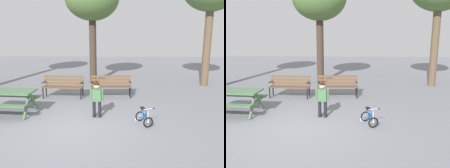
{
  "view_description": "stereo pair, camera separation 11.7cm",
  "coord_description": "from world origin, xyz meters",
  "views": [
    {
      "loc": [
        1.26,
        -6.26,
        2.66
      ],
      "look_at": [
        1.03,
        1.81,
        0.85
      ],
      "focal_mm": 39.42,
      "sensor_mm": 36.0,
      "label": 1
    },
    {
      "loc": [
        1.38,
        -6.25,
        2.66
      ],
      "look_at": [
        1.03,
        1.81,
        0.85
      ],
      "focal_mm": 39.42,
      "sensor_mm": 36.0,
      "label": 2
    }
  ],
  "objects": [
    {
      "name": "ground",
      "position": [
        0.0,
        0.0,
        0.0
      ],
      "size": [
        36.0,
        36.0,
        0.0
      ],
      "primitive_type": "plane",
      "color": "slate"
    },
    {
      "name": "picnic_table",
      "position": [
        -2.32,
        1.14,
        0.59
      ],
      "size": [
        1.89,
        1.47,
        0.79
      ],
      "color": "#4C6B4C",
      "rests_on": "ground"
    },
    {
      "name": "park_bench_far_left",
      "position": [
        -0.94,
        3.15,
        0.51
      ],
      "size": [
        1.62,
        0.55,
        0.85
      ],
      "color": "brown",
      "rests_on": "ground"
    },
    {
      "name": "park_bench_left",
      "position": [
        0.95,
        3.26,
        0.51
      ],
      "size": [
        1.63,
        0.56,
        0.85
      ],
      "color": "brown",
      "rests_on": "ground"
    },
    {
      "name": "child_standing",
      "position": [
        0.59,
        0.94,
        0.65
      ],
      "size": [
        0.42,
        0.19,
        1.1
      ],
      "color": "black",
      "rests_on": "ground"
    },
    {
      "name": "kids_bicycle",
      "position": [
        1.98,
        0.38,
        0.2
      ],
      "size": [
        0.52,
        0.63,
        0.54
      ],
      "color": "black",
      "rests_on": "ground"
    }
  ]
}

